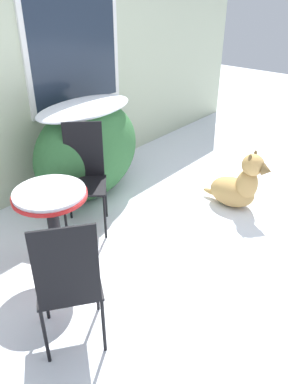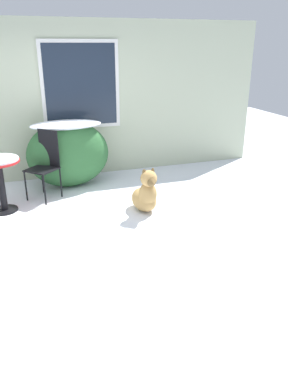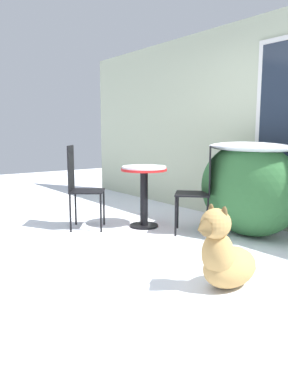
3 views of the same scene
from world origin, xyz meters
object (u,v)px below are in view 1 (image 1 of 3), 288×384
at_px(patio_chair_near_table, 84,173).
at_px(dog, 238,186).
at_px(patio_chair_far_side, 69,281).
at_px(patio_table, 52,213).

distance_m(patio_chair_near_table, dog, 1.67).
xyz_separation_m(patio_chair_far_side, dog, (2.35, 0.03, -0.32)).
xyz_separation_m(patio_table, patio_chair_near_table, (0.65, 0.35, -0.01)).
bearing_deg(patio_chair_near_table, patio_chair_far_side, -89.85).
bearing_deg(patio_chair_far_side, patio_chair_near_table, -99.19).
xyz_separation_m(patio_chair_near_table, patio_chair_far_side, (-1.06, -1.04, 0.00)).
distance_m(patio_chair_near_table, patio_chair_far_side, 1.49).
bearing_deg(dog, patio_chair_far_side, 178.64).
bearing_deg(patio_chair_near_table, dog, 7.47).
bearing_deg(patio_table, patio_chair_far_side, -120.62).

